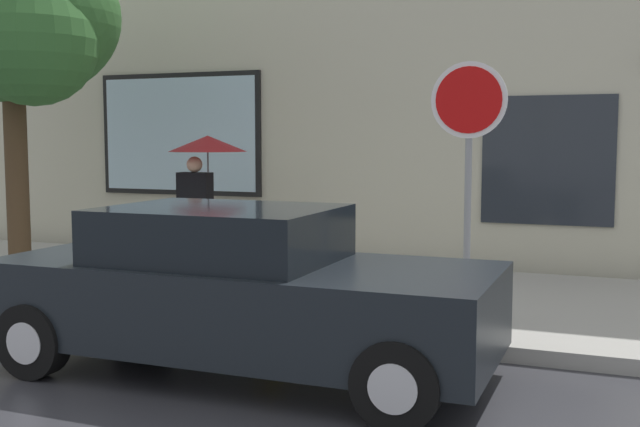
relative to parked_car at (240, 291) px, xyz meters
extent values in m
plane|color=#333338|center=(-1.18, 0.10, -0.70)|extent=(60.00, 60.00, 0.00)
cube|color=#A3A099|center=(-1.18, 3.10, -0.63)|extent=(20.00, 4.00, 0.15)
cube|color=beige|center=(-1.18, 5.60, 2.80)|extent=(20.00, 0.40, 7.00)
cube|color=black|center=(-3.92, 5.37, 1.37)|extent=(3.00, 0.06, 2.02)
cube|color=silver|center=(-3.92, 5.34, 1.37)|extent=(2.84, 0.03, 1.86)
cube|color=#262B33|center=(2.01, 5.38, 1.00)|extent=(1.80, 0.04, 1.80)
cube|color=black|center=(0.04, 0.00, -0.09)|extent=(4.26, 1.70, 0.71)
cube|color=black|center=(-0.17, 0.00, 0.49)|extent=(1.92, 1.50, 0.46)
cylinder|color=black|center=(1.62, 0.78, -0.38)|extent=(0.64, 0.22, 0.64)
cylinder|color=silver|center=(1.62, 0.78, -0.38)|extent=(0.35, 0.24, 0.35)
cylinder|color=black|center=(1.62, -0.78, -0.38)|extent=(0.64, 0.22, 0.64)
cylinder|color=silver|center=(1.62, -0.78, -0.38)|extent=(0.35, 0.24, 0.35)
cylinder|color=black|center=(-1.54, 0.78, -0.38)|extent=(0.64, 0.22, 0.64)
cylinder|color=silver|center=(-1.54, 0.78, -0.38)|extent=(0.35, 0.24, 0.35)
cylinder|color=black|center=(-1.54, -0.78, -0.38)|extent=(0.64, 0.22, 0.64)
cylinder|color=silver|center=(-1.54, -0.78, -0.38)|extent=(0.35, 0.24, 0.35)
cylinder|color=yellow|center=(-0.52, 1.65, -0.24)|extent=(0.22, 0.22, 0.63)
sphere|color=gold|center=(-0.52, 1.65, 0.08)|extent=(0.23, 0.23, 0.23)
cylinder|color=gold|center=(-0.52, 1.49, -0.21)|extent=(0.09, 0.12, 0.09)
cylinder|color=gold|center=(-0.52, 1.81, -0.21)|extent=(0.09, 0.12, 0.09)
cylinder|color=yellow|center=(-0.52, 1.65, -0.52)|extent=(0.30, 0.30, 0.06)
cylinder|color=black|center=(-2.64, 3.53, -0.15)|extent=(0.14, 0.14, 0.81)
cylinder|color=black|center=(-2.43, 3.53, -0.15)|extent=(0.14, 0.14, 0.81)
cube|color=black|center=(-2.54, 3.53, 0.54)|extent=(0.47, 0.22, 0.57)
sphere|color=tan|center=(-2.54, 3.53, 0.94)|extent=(0.22, 0.22, 0.22)
cylinder|color=#4C4C51|center=(-2.32, 3.53, 0.79)|extent=(0.02, 0.02, 0.90)
cone|color=maroon|center=(-2.32, 3.53, 1.23)|extent=(1.08, 1.08, 0.22)
cylinder|color=#4C3823|center=(-4.71, 2.49, 0.77)|extent=(0.30, 0.30, 2.64)
ellipsoid|color=#33662D|center=(-4.71, 2.49, 2.92)|extent=(3.03, 2.58, 2.28)
sphere|color=#33662D|center=(-4.02, 2.11, 2.54)|extent=(1.67, 1.67, 1.67)
cylinder|color=gray|center=(1.56, 1.96, 0.74)|extent=(0.07, 0.07, 2.58)
cylinder|color=white|center=(1.56, 1.92, 1.68)|extent=(0.76, 0.02, 0.76)
cylinder|color=red|center=(1.56, 1.91, 1.68)|extent=(0.66, 0.02, 0.66)
camera|label=1|loc=(3.04, -5.79, 1.31)|focal=43.42mm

